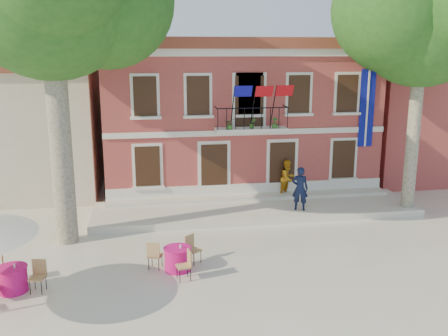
% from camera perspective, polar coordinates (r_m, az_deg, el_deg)
% --- Properties ---
extents(ground, '(90.00, 90.00, 0.00)m').
position_cam_1_polar(ground, '(17.59, 0.37, -9.91)').
color(ground, beige).
rests_on(ground, ground).
extents(main_building, '(13.50, 9.59, 7.50)m').
position_cam_1_polar(main_building, '(26.54, 1.07, 6.48)').
color(main_building, '#A8483C').
rests_on(main_building, ground).
extents(neighbor_west, '(9.40, 9.40, 6.40)m').
position_cam_1_polar(neighbor_west, '(28.03, -23.24, 4.61)').
color(neighbor_west, beige).
rests_on(neighbor_west, ground).
extents(neighbor_east, '(9.40, 9.40, 6.40)m').
position_cam_1_polar(neighbor_east, '(31.91, 22.54, 5.60)').
color(neighbor_east, '#A8483C').
rests_on(neighbor_east, ground).
extents(terrace, '(14.00, 3.40, 0.30)m').
position_cam_1_polar(terrace, '(21.95, 3.63, -4.73)').
color(terrace, silver).
rests_on(terrace, ground).
extents(plane_tree_east, '(5.64, 5.64, 11.08)m').
position_cam_1_polar(plane_tree_east, '(22.29, 21.84, 15.67)').
color(plane_tree_east, '#A59E84').
rests_on(plane_tree_east, ground).
extents(pedestrian_navy, '(0.80, 0.67, 1.87)m').
position_cam_1_polar(pedestrian_navy, '(21.34, 8.68, -2.34)').
color(pedestrian_navy, '#101735').
rests_on(pedestrian_navy, terrace).
extents(pedestrian_orange, '(1.06, 1.03, 1.72)m').
position_cam_1_polar(pedestrian_orange, '(23.32, 7.29, -1.14)').
color(pedestrian_orange, orange).
rests_on(pedestrian_orange, terrace).
extents(cafe_table_0, '(1.78, 1.83, 0.95)m').
position_cam_1_polar(cafe_table_0, '(16.20, -23.03, -11.49)').
color(cafe_table_0, '#EA168A').
rests_on(cafe_table_0, ground).
extents(cafe_table_1, '(1.84, 1.77, 0.95)m').
position_cam_1_polar(cafe_table_1, '(16.36, -5.33, -10.18)').
color(cafe_table_1, '#EA168A').
rests_on(cafe_table_1, ground).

